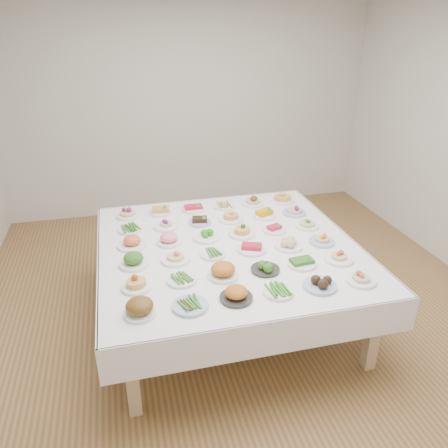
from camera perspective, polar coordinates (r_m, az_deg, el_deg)
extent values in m
plane|color=olive|center=(4.36, 1.79, -10.11)|extent=(5.00, 5.00, 0.00)
cube|color=beige|center=(6.10, -4.65, 14.54)|extent=(5.00, 0.02, 2.80)
cube|color=beige|center=(1.76, 26.44, -17.52)|extent=(5.00, 0.02, 2.80)
cube|color=white|center=(3.79, 0.56, -3.12)|extent=(2.19, 2.19, 0.06)
cube|color=white|center=(4.80, -2.76, 1.73)|extent=(2.21, 0.01, 0.28)
cube|color=white|center=(2.99, 6.05, -14.67)|extent=(2.21, 0.02, 0.28)
cube|color=white|center=(4.23, 15.05, -2.61)|extent=(0.01, 2.21, 0.28)
cube|color=white|center=(3.76, -15.89, -6.42)|extent=(0.02, 2.21, 0.28)
cube|color=#D4B888|center=(3.18, -11.97, -18.68)|extent=(0.09, 0.09, 0.69)
cube|color=#D4B888|center=(3.64, 18.88, -13.15)|extent=(0.09, 0.09, 0.69)
cube|color=#D4B888|center=(4.68, -13.27, -3.24)|extent=(0.09, 0.09, 0.69)
cube|color=#D4B888|center=(5.00, 8.02, -0.85)|extent=(0.09, 0.09, 0.69)
cylinder|color=white|center=(2.99, -10.88, -11.36)|extent=(0.22, 0.22, 0.02)
cylinder|color=#4C66B2|center=(3.01, -4.42, -10.65)|extent=(0.24, 0.24, 0.02)
cylinder|color=#2B2926|center=(3.08, 1.59, -9.67)|extent=(0.23, 0.23, 0.02)
cylinder|color=white|center=(3.16, 7.11, -8.85)|extent=(0.21, 0.21, 0.02)
cylinder|color=#4C66B2|center=(3.28, 12.38, -7.93)|extent=(0.24, 0.24, 0.02)
cylinder|color=white|center=(3.42, 17.41, -7.12)|extent=(0.22, 0.22, 0.02)
cylinder|color=white|center=(3.26, -11.33, -8.10)|extent=(0.21, 0.21, 0.02)
cylinder|color=white|center=(3.29, -5.53, -7.34)|extent=(0.22, 0.22, 0.02)
cylinder|color=white|center=(3.33, -0.13, -6.73)|extent=(0.23, 0.23, 0.02)
cylinder|color=#2B2926|center=(3.41, 5.41, -5.99)|extent=(0.22, 0.22, 0.02)
cylinder|color=white|center=(3.53, 10.09, -5.17)|extent=(0.23, 0.23, 0.02)
cylinder|color=white|center=(3.66, 14.75, -4.49)|extent=(0.23, 0.23, 0.02)
cylinder|color=white|center=(3.54, -11.67, -5.17)|extent=(0.23, 0.23, 0.02)
cylinder|color=white|center=(3.55, -6.34, -4.66)|extent=(0.23, 0.23, 0.02)
cylinder|color=white|center=(3.61, -1.46, -4.00)|extent=(0.21, 0.21, 0.02)
cylinder|color=white|center=(3.69, 3.64, -3.37)|extent=(0.24, 0.24, 0.02)
cylinder|color=white|center=(3.78, 8.45, -2.90)|extent=(0.24, 0.24, 0.02)
cylinder|color=#4C66B2|center=(3.90, 12.65, -2.31)|extent=(0.22, 0.22, 0.02)
cylinder|color=white|center=(3.83, -11.86, -2.77)|extent=(0.25, 0.25, 0.02)
cylinder|color=white|center=(3.83, -7.17, -2.39)|extent=(0.21, 0.21, 0.02)
cylinder|color=white|center=(3.88, -2.31, -1.82)|extent=(0.24, 0.24, 0.02)
cylinder|color=white|center=(3.95, 2.38, -1.32)|extent=(0.24, 0.24, 0.02)
cylinder|color=white|center=(4.04, 6.57, -0.82)|extent=(0.21, 0.21, 0.02)
cylinder|color=white|center=(4.17, 10.77, -0.28)|extent=(0.21, 0.21, 0.02)
cylinder|color=white|center=(4.12, -12.12, -0.73)|extent=(0.22, 0.22, 0.02)
cylinder|color=white|center=(4.12, -7.54, -0.33)|extent=(0.23, 0.23, 0.02)
cylinder|color=#4C66B2|center=(4.17, -3.18, 0.18)|extent=(0.21, 0.21, 0.02)
cylinder|color=white|center=(4.23, 0.91, 0.59)|extent=(0.23, 0.23, 0.02)
cylinder|color=white|center=(4.32, 5.26, 1.06)|extent=(0.23, 0.23, 0.02)
cylinder|color=#4C66B2|center=(4.43, 9.16, 1.43)|extent=(0.23, 0.23, 0.02)
cylinder|color=white|center=(4.41, -12.43, 1.04)|extent=(0.22, 0.22, 0.02)
cylinder|color=white|center=(4.43, -8.24, 1.48)|extent=(0.22, 0.22, 0.02)
cylinder|color=white|center=(4.47, -4.01, 1.92)|extent=(0.23, 0.23, 0.02)
cylinder|color=white|center=(4.52, 0.03, 2.29)|extent=(0.22, 0.22, 0.02)
cylinder|color=white|center=(4.61, 3.78, 2.67)|extent=(0.23, 0.23, 0.02)
cylinder|color=white|center=(4.72, 7.63, 3.04)|extent=(0.25, 0.25, 0.02)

